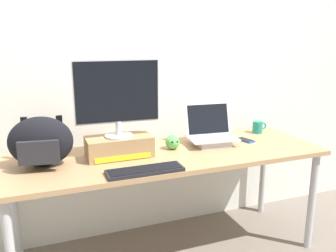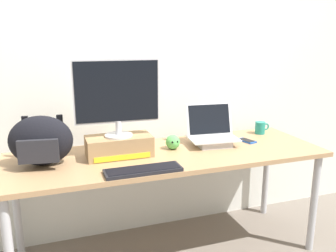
% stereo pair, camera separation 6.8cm
% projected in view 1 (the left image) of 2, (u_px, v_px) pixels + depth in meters
% --- Properties ---
extents(ground_plane, '(20.00, 20.00, 0.00)m').
position_uv_depth(ground_plane, '(168.00, 252.00, 2.51)').
color(ground_plane, '#70665B').
extents(back_wall, '(7.00, 0.10, 2.60)m').
position_uv_depth(back_wall, '(146.00, 61.00, 2.59)').
color(back_wall, silver).
rests_on(back_wall, ground).
extents(desk, '(2.06, 0.69, 0.74)m').
position_uv_depth(desk, '(168.00, 162.00, 2.34)').
color(desk, '#A87F56').
rests_on(desk, ground).
extents(toner_box_yellow, '(0.41, 0.21, 0.13)m').
position_uv_depth(toner_box_yellow, '(119.00, 147.00, 2.25)').
color(toner_box_yellow, '#9E7A51').
rests_on(toner_box_yellow, desk).
extents(desktop_monitor, '(0.53, 0.17, 0.48)m').
position_uv_depth(desktop_monitor, '(117.00, 96.00, 2.16)').
color(desktop_monitor, silver).
rests_on(desktop_monitor, toner_box_yellow).
extents(open_laptop, '(0.35, 0.27, 0.28)m').
position_uv_depth(open_laptop, '(211.00, 136.00, 2.50)').
color(open_laptop, '#ADADB2').
rests_on(open_laptop, desk).
extents(external_keyboard, '(0.44, 0.13, 0.02)m').
position_uv_depth(external_keyboard, '(145.00, 170.00, 1.99)').
color(external_keyboard, black).
rests_on(external_keyboard, desk).
extents(messenger_backpack, '(0.39, 0.28, 0.30)m').
position_uv_depth(messenger_backpack, '(41.00, 142.00, 2.05)').
color(messenger_backpack, black).
rests_on(messenger_backpack, desk).
extents(coffee_mug, '(0.12, 0.08, 0.09)m').
position_uv_depth(coffee_mug, '(258.00, 127.00, 2.79)').
color(coffee_mug, '#1E7F70').
rests_on(coffee_mug, desk).
extents(cell_phone, '(0.10, 0.15, 0.01)m').
position_uv_depth(cell_phone, '(245.00, 140.00, 2.59)').
color(cell_phone, '#19479E').
rests_on(cell_phone, desk).
extents(plush_toy, '(0.10, 0.10, 0.10)m').
position_uv_depth(plush_toy, '(172.00, 142.00, 2.40)').
color(plush_toy, '#56B256').
rests_on(plush_toy, desk).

